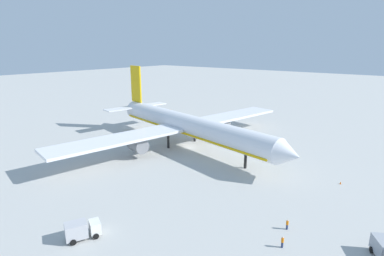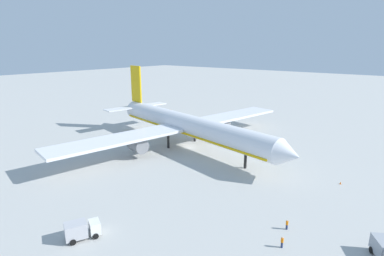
{
  "view_description": "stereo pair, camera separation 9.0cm",
  "coord_description": "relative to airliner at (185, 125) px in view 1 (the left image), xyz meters",
  "views": [
    {
      "loc": [
        54.44,
        -65.32,
        28.19
      ],
      "look_at": [
        0.54,
        0.96,
        5.6
      ],
      "focal_mm": 28.62,
      "sensor_mm": 36.0,
      "label": 1
    },
    {
      "loc": [
        54.51,
        -65.26,
        28.19
      ],
      "look_at": [
        0.54,
        0.96,
        5.6
      ],
      "focal_mm": 28.62,
      "sensor_mm": 36.0,
      "label": 2
    }
  ],
  "objects": [
    {
      "name": "traffic_cone_1",
      "position": [
        42.58,
        0.93,
        -6.08
      ],
      "size": [
        0.36,
        0.36,
        0.55
      ],
      "primitive_type": "cone",
      "color": "orange",
      "rests_on": "ground"
    },
    {
      "name": "ground_plane",
      "position": [
        1.38,
        -0.19,
        -6.35
      ],
      "size": [
        600.0,
        600.0,
        0.0
      ],
      "primitive_type": "plane",
      "color": "#B2B2AD"
    },
    {
      "name": "traffic_cone_0",
      "position": [
        -39.23,
        35.85,
        -6.08
      ],
      "size": [
        0.36,
        0.36,
        0.55
      ],
      "primitive_type": "cone",
      "color": "orange",
      "rests_on": "ground"
    },
    {
      "name": "airliner",
      "position": [
        0.0,
        0.0,
        0.0
      ],
      "size": [
        71.62,
        78.37,
        22.08
      ],
      "color": "white",
      "rests_on": "ground"
    },
    {
      "name": "ground_worker_2",
      "position": [
        40.37,
        -22.43,
        -5.49
      ],
      "size": [
        0.57,
        0.57,
        1.69
      ],
      "color": "navy",
      "rests_on": "ground"
    },
    {
      "name": "ground_worker_0",
      "position": [
        41.65,
        -27.31,
        -5.45
      ],
      "size": [
        0.42,
        0.42,
        1.77
      ],
      "color": "navy",
      "rests_on": "ground"
    },
    {
      "name": "service_truck_1",
      "position": [
        17.09,
        -44.4,
        -4.85
      ],
      "size": [
        4.14,
        5.59,
        2.76
      ],
      "color": "white",
      "rests_on": "ground"
    }
  ]
}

